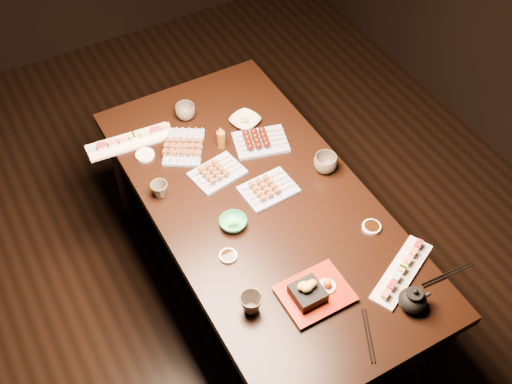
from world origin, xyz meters
TOP-DOWN VIEW (x-y plane):
  - ground at (0.00, 0.00)m, footprint 5.00×5.00m
  - dining_table at (0.16, 0.01)m, footprint 1.23×1.94m
  - sushi_platter_near at (0.47, -0.58)m, footprint 0.37×0.25m
  - sushi_platter_far at (-0.20, 0.63)m, footprint 0.41×0.15m
  - yakitori_plate_center at (0.07, 0.25)m, footprint 0.25×0.20m
  - yakitori_plate_right at (0.22, 0.05)m, footprint 0.24×0.18m
  - yakitori_plate_left at (0.01, 0.47)m, footprint 0.27×0.30m
  - tsukune_plate at (0.34, 0.33)m, footprint 0.29×0.24m
  - edamame_bowl_green at (-0.00, -0.04)m, footprint 0.15×0.15m
  - edamame_bowl_cream at (0.34, 0.48)m, footprint 0.17×0.17m
  - tempura_tray at (0.11, -0.50)m, footprint 0.27×0.21m
  - teacup_near_left at (-0.13, -0.44)m, footprint 0.12×0.12m
  - teacup_mid_right at (0.51, 0.04)m, footprint 0.15×0.15m
  - teacup_far_left at (-0.20, 0.26)m, footprint 0.10×0.10m
  - teacup_far_right at (0.11, 0.66)m, footprint 0.12×0.12m
  - teapot at (0.41, -0.72)m, footprint 0.15×0.15m
  - condiment_bottle at (0.17, 0.40)m, footprint 0.04×0.04m
  - sauce_dish_west at (-0.10, -0.18)m, footprint 0.10×0.10m
  - sauce_dish_east at (0.38, 0.34)m, footprint 0.10×0.10m
  - sauce_dish_se at (0.50, -0.34)m, footprint 0.09×0.09m
  - sauce_dish_nw at (-0.17, 0.51)m, footprint 0.12×0.12m
  - chopsticks_near at (0.19, -0.74)m, footprint 0.12×0.21m
  - chopsticks_se at (0.62, -0.68)m, footprint 0.24×0.04m

SIDE VIEW (x-z plane):
  - ground at x=0.00m, z-range 0.00..0.00m
  - dining_table at x=0.16m, z-range 0.00..0.75m
  - chopsticks_near at x=0.19m, z-range 0.75..0.76m
  - chopsticks_se at x=0.62m, z-range 0.75..0.76m
  - sauce_dish_west at x=-0.10m, z-range 0.75..0.76m
  - sauce_dish_se at x=0.50m, z-range 0.75..0.76m
  - sauce_dish_east at x=0.38m, z-range 0.75..0.76m
  - sauce_dish_nw at x=-0.17m, z-range 0.75..0.77m
  - edamame_bowl_cream at x=0.34m, z-range 0.75..0.78m
  - edamame_bowl_green at x=0.00m, z-range 0.75..0.79m
  - sushi_platter_near at x=0.47m, z-range 0.75..0.79m
  - sushi_platter_far at x=-0.20m, z-range 0.75..0.80m
  - yakitori_plate_center at x=0.07m, z-range 0.75..0.81m
  - yakitori_plate_right at x=0.22m, z-range 0.75..0.81m
  - yakitori_plate_left at x=0.01m, z-range 0.75..0.81m
  - tsukune_plate at x=0.34m, z-range 0.75..0.81m
  - teacup_far_left at x=-0.20m, z-range 0.75..0.82m
  - teacup_far_right at x=0.11m, z-range 0.75..0.83m
  - teacup_near_left at x=-0.13m, z-range 0.75..0.83m
  - teacup_mid_right at x=0.51m, z-range 0.75..0.83m
  - tempura_tray at x=0.11m, z-range 0.75..0.85m
  - teapot at x=0.41m, z-range 0.75..0.86m
  - condiment_bottle at x=0.17m, z-range 0.75..0.87m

